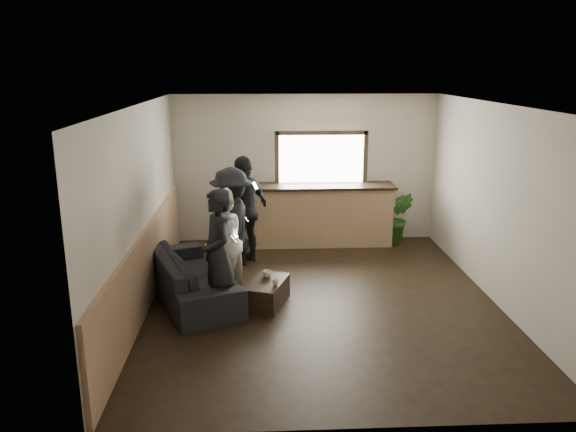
{
  "coord_description": "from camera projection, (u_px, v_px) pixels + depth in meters",
  "views": [
    {
      "loc": [
        -0.86,
        -7.54,
        3.31
      ],
      "look_at": [
        -0.46,
        0.4,
        1.17
      ],
      "focal_mm": 35.0,
      "sensor_mm": 36.0,
      "label": 1
    }
  ],
  "objects": [
    {
      "name": "person_c",
      "position": [
        232.0,
        224.0,
        8.83
      ],
      "size": [
        0.72,
        1.18,
        1.79
      ],
      "rotation": [
        0.0,
        0.0,
        -1.53
      ],
      "color": "black",
      "rests_on": "ground"
    },
    {
      "name": "cup_a",
      "position": [
        267.0,
        274.0,
        8.07
      ],
      "size": [
        0.13,
        0.13,
        0.1
      ],
      "primitive_type": "imported",
      "rotation": [
        0.0,
        0.0,
        3.14
      ],
      "color": "silver",
      "rests_on": "coffee_table"
    },
    {
      "name": "potted_plant",
      "position": [
        398.0,
        218.0,
        10.68
      ],
      "size": [
        0.61,
        0.52,
        1.01
      ],
      "primitive_type": "imported",
      "rotation": [
        0.0,
        0.0,
        -0.15
      ],
      "color": "#2D6623",
      "rests_on": "ground"
    },
    {
      "name": "room_shell",
      "position": [
        269.0,
        203.0,
        7.76
      ],
      "size": [
        5.01,
        6.01,
        2.8
      ],
      "color": "silver",
      "rests_on": "ground"
    },
    {
      "name": "bar_counter",
      "position": [
        322.0,
        211.0,
        10.62
      ],
      "size": [
        2.7,
        0.68,
        2.13
      ],
      "color": "#A27D58",
      "rests_on": "ground"
    },
    {
      "name": "sofa",
      "position": [
        191.0,
        276.0,
        8.18
      ],
      "size": [
        1.7,
        2.49,
        0.68
      ],
      "primitive_type": "imported",
      "rotation": [
        0.0,
        0.0,
        1.95
      ],
      "color": "black",
      "rests_on": "ground"
    },
    {
      "name": "ground",
      "position": [
        321.0,
        300.0,
        8.17
      ],
      "size": [
        5.0,
        6.0,
        0.01
      ],
      "primitive_type": "cube",
      "color": "black"
    },
    {
      "name": "person_a",
      "position": [
        218.0,
        255.0,
        7.43
      ],
      "size": [
        0.63,
        0.76,
        1.77
      ],
      "rotation": [
        0.0,
        0.0,
        -1.2
      ],
      "color": "black",
      "rests_on": "ground"
    },
    {
      "name": "person_d",
      "position": [
        245.0,
        210.0,
        9.52
      ],
      "size": [
        1.02,
        1.14,
        1.86
      ],
      "rotation": [
        0.0,
        0.0,
        -2.23
      ],
      "color": "black",
      "rests_on": "ground"
    },
    {
      "name": "cup_b",
      "position": [
        275.0,
        282.0,
        7.77
      ],
      "size": [
        0.13,
        0.13,
        0.09
      ],
      "primitive_type": "imported",
      "rotation": [
        0.0,
        0.0,
        5.32
      ],
      "color": "silver",
      "rests_on": "coffee_table"
    },
    {
      "name": "person_b",
      "position": [
        221.0,
        243.0,
        8.16
      ],
      "size": [
        0.89,
        0.97,
        1.62
      ],
      "rotation": [
        0.0,
        0.0,
        -2.02
      ],
      "color": "beige",
      "rests_on": "ground"
    },
    {
      "name": "coffee_table",
      "position": [
        267.0,
        293.0,
        7.97
      ],
      "size": [
        0.68,
        0.9,
        0.36
      ],
      "primitive_type": "cube",
      "rotation": [
        0.0,
        0.0,
        -0.33
      ],
      "color": "black",
      "rests_on": "ground"
    }
  ]
}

